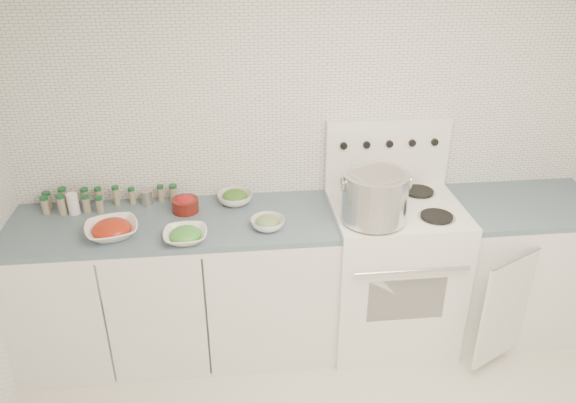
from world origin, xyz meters
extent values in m
cube|color=white|center=(0.00, 1.51, 1.25)|extent=(3.50, 0.02, 2.50)
cube|color=white|center=(-0.82, 1.19, 0.43)|extent=(1.85, 0.62, 0.86)
cube|color=slate|center=(-0.82, 1.19, 0.88)|extent=(1.85, 0.62, 0.03)
cube|color=white|center=(0.48, 1.18, 0.46)|extent=(0.76, 0.65, 0.92)
cube|color=black|center=(0.48, 0.86, 0.50)|extent=(0.45, 0.01, 0.28)
cylinder|color=silver|center=(0.48, 0.82, 0.72)|extent=(0.65, 0.02, 0.02)
cube|color=white|center=(0.48, 1.18, 0.93)|extent=(0.76, 0.65, 0.01)
cube|color=white|center=(0.48, 1.47, 1.15)|extent=(0.76, 0.06, 0.43)
cylinder|color=silver|center=(0.30, 1.02, 0.94)|extent=(0.21, 0.21, 0.01)
cylinder|color=black|center=(0.30, 1.02, 0.94)|extent=(0.18, 0.18, 0.01)
cylinder|color=silver|center=(0.66, 1.02, 0.94)|extent=(0.21, 0.21, 0.01)
cylinder|color=black|center=(0.66, 1.02, 0.94)|extent=(0.18, 0.18, 0.01)
cylinder|color=silver|center=(0.30, 1.33, 0.94)|extent=(0.21, 0.21, 0.01)
cylinder|color=black|center=(0.30, 1.33, 0.94)|extent=(0.18, 0.18, 0.01)
cylinder|color=silver|center=(0.66, 1.33, 0.94)|extent=(0.21, 0.21, 0.01)
cylinder|color=black|center=(0.66, 1.33, 0.94)|extent=(0.18, 0.18, 0.01)
cylinder|color=black|center=(0.20, 1.44, 1.22)|extent=(0.04, 0.02, 0.04)
cylinder|color=black|center=(0.34, 1.44, 1.22)|extent=(0.04, 0.02, 0.04)
cylinder|color=black|center=(0.48, 1.44, 1.22)|extent=(0.04, 0.02, 0.04)
cylinder|color=black|center=(0.62, 1.44, 1.22)|extent=(0.04, 0.02, 0.04)
cylinder|color=black|center=(0.76, 1.44, 1.22)|extent=(0.04, 0.02, 0.04)
cube|color=white|center=(1.30, 1.19, 0.43)|extent=(0.89, 0.62, 0.86)
cube|color=slate|center=(1.30, 1.19, 0.88)|extent=(0.89, 0.62, 0.03)
cube|color=white|center=(1.05, 0.79, 0.43)|extent=(0.36, 0.20, 0.70)
cylinder|color=silver|center=(0.30, 1.02, 1.08)|extent=(0.36, 0.36, 0.27)
cylinder|color=#C64C1C|center=(0.30, 1.02, 1.20)|extent=(0.32, 0.32, 0.03)
torus|color=silver|center=(0.11, 1.02, 1.17)|extent=(0.01, 0.09, 0.09)
torus|color=silver|center=(0.48, 1.02, 1.17)|extent=(0.01, 0.09, 0.09)
imported|color=white|center=(-1.13, 1.06, 0.93)|extent=(0.34, 0.34, 0.07)
ellipsoid|color=red|center=(-1.13, 1.06, 0.95)|extent=(0.20, 0.20, 0.09)
imported|color=white|center=(-0.73, 0.97, 0.93)|extent=(0.24, 0.24, 0.06)
ellipsoid|color=#32852B|center=(-0.73, 0.97, 0.94)|extent=(0.17, 0.17, 0.08)
imported|color=white|center=(-0.46, 1.38, 0.93)|extent=(0.26, 0.26, 0.07)
ellipsoid|color=#31621C|center=(-0.46, 1.38, 0.95)|extent=(0.15, 0.15, 0.07)
imported|color=white|center=(-0.29, 1.05, 0.93)|extent=(0.24, 0.24, 0.06)
ellipsoid|color=#264A1D|center=(-0.29, 1.05, 0.94)|extent=(0.13, 0.13, 0.06)
cylinder|color=#56130E|center=(-0.75, 1.31, 0.94)|extent=(0.16, 0.16, 0.08)
ellipsoid|color=#AC150B|center=(-0.75, 1.31, 0.97)|extent=(0.11, 0.11, 0.06)
cylinder|color=white|center=(-1.39, 1.35, 0.96)|extent=(0.08, 0.08, 0.13)
cylinder|color=#A19988|center=(-0.98, 1.42, 0.94)|extent=(0.09, 0.09, 0.09)
cylinder|color=gray|center=(-1.56, 1.43, 0.94)|extent=(0.05, 0.05, 0.09)
cylinder|color=#144723|center=(-1.56, 1.43, 1.00)|extent=(0.05, 0.05, 0.02)
cylinder|color=gray|center=(-1.46, 1.43, 0.96)|extent=(0.05, 0.05, 0.11)
cylinder|color=#144723|center=(-1.46, 1.43, 1.02)|extent=(0.05, 0.05, 0.02)
cylinder|color=gray|center=(-1.34, 1.43, 0.95)|extent=(0.04, 0.04, 0.10)
cylinder|color=#144723|center=(-1.34, 1.43, 1.01)|extent=(0.04, 0.04, 0.02)
cylinder|color=gray|center=(-1.26, 1.44, 0.95)|extent=(0.04, 0.04, 0.10)
cylinder|color=#144723|center=(-1.26, 1.44, 1.00)|extent=(0.04, 0.04, 0.02)
cylinder|color=gray|center=(-1.16, 1.43, 0.95)|extent=(0.04, 0.04, 0.11)
cylinder|color=#144723|center=(-1.16, 1.43, 1.02)|extent=(0.04, 0.04, 0.02)
cylinder|color=gray|center=(-1.07, 1.43, 0.94)|extent=(0.04, 0.04, 0.09)
cylinder|color=#144723|center=(-1.07, 1.43, 1.00)|extent=(0.04, 0.04, 0.02)
cylinder|color=gray|center=(-0.90, 1.45, 0.94)|extent=(0.04, 0.04, 0.09)
cylinder|color=#144723|center=(-0.90, 1.45, 1.00)|extent=(0.04, 0.04, 0.02)
cylinder|color=gray|center=(-0.83, 1.44, 0.95)|extent=(0.04, 0.04, 0.09)
cylinder|color=#144723|center=(-0.83, 1.44, 1.00)|extent=(0.05, 0.05, 0.02)
cylinder|color=gray|center=(-1.55, 1.36, 0.94)|extent=(0.04, 0.04, 0.09)
cylinder|color=#144723|center=(-1.55, 1.36, 1.00)|extent=(0.05, 0.05, 0.02)
cylinder|color=gray|center=(-1.45, 1.34, 0.95)|extent=(0.04, 0.04, 0.11)
cylinder|color=#144723|center=(-1.45, 1.34, 1.02)|extent=(0.05, 0.05, 0.02)
cylinder|color=gray|center=(-1.32, 1.35, 0.95)|extent=(0.04, 0.04, 0.09)
cylinder|color=#144723|center=(-1.32, 1.35, 1.00)|extent=(0.04, 0.04, 0.02)
cylinder|color=gray|center=(-1.24, 1.34, 0.94)|extent=(0.04, 0.04, 0.09)
cylinder|color=#144723|center=(-1.24, 1.34, 1.00)|extent=(0.04, 0.04, 0.02)
camera|label=1|loc=(-0.47, -1.64, 2.45)|focal=35.00mm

